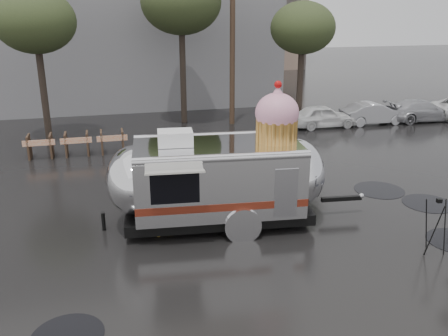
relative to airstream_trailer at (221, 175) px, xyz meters
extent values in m
plane|color=black|center=(1.13, -1.83, -1.50)|extent=(120.00, 120.00, 0.00)
cylinder|color=black|center=(6.97, -0.27, -1.50)|extent=(1.65, 1.65, 0.01)
cylinder|color=black|center=(1.04, 1.90, -1.50)|extent=(2.10, 2.10, 0.01)
cylinder|color=black|center=(-4.17, -4.29, -1.50)|extent=(1.44, 1.44, 0.01)
cylinder|color=black|center=(6.06, 1.20, -1.50)|extent=(1.74, 1.74, 0.01)
cube|color=slate|center=(-2.87, 22.17, 5.00)|extent=(22.00, 12.00, 13.00)
cylinder|color=#473323|center=(3.63, 12.17, 3.00)|extent=(0.28, 0.28, 9.00)
cylinder|color=#382D26|center=(-5.87, 11.17, 1.42)|extent=(0.32, 0.32, 5.85)
ellipsoid|color=#2B371D|center=(-5.87, 11.17, 4.02)|extent=(3.64, 3.64, 2.86)
cylinder|color=#382D26|center=(1.13, 13.17, 1.87)|extent=(0.32, 0.32, 6.75)
ellipsoid|color=#2B371D|center=(1.13, 13.17, 4.87)|extent=(4.20, 4.20, 3.30)
cylinder|color=#382D26|center=(7.13, 11.17, 1.20)|extent=(0.32, 0.32, 5.40)
ellipsoid|color=#2B371D|center=(7.13, 11.17, 3.60)|extent=(3.36, 3.36, 2.64)
cube|color=#473323|center=(-6.37, 8.17, -1.00)|extent=(0.08, 0.80, 1.00)
cube|color=#473323|center=(-5.47, 8.17, -1.00)|extent=(0.08, 0.80, 1.00)
cube|color=#E5590C|center=(-5.92, 7.79, -0.75)|extent=(1.30, 0.04, 0.25)
cube|color=#473323|center=(-4.87, 8.17, -1.00)|extent=(0.08, 0.80, 1.00)
cube|color=#473323|center=(-3.97, 8.17, -1.00)|extent=(0.08, 0.80, 1.00)
cube|color=#E5590C|center=(-4.42, 7.79, -0.75)|extent=(1.30, 0.04, 0.25)
cube|color=#473323|center=(-3.37, 8.17, -1.00)|extent=(0.08, 0.80, 1.00)
cube|color=#473323|center=(-2.47, 8.17, -1.00)|extent=(0.08, 0.80, 1.00)
cube|color=#E5590C|center=(-2.92, 7.79, -0.75)|extent=(1.30, 0.04, 0.25)
imported|color=silver|center=(8.13, 10.17, -0.80)|extent=(4.00, 1.80, 1.40)
imported|color=#B2B2B7|center=(11.13, 10.17, -0.80)|extent=(4.00, 1.80, 1.40)
imported|color=#B2B2B7|center=(14.13, 10.17, -0.78)|extent=(4.20, 1.80, 1.44)
cube|color=silver|center=(-0.10, 0.02, 0.00)|extent=(4.93, 2.91, 1.93)
ellipsoid|color=silver|center=(2.25, -0.21, 0.00)|extent=(1.84, 2.61, 1.93)
ellipsoid|color=silver|center=(-2.45, 0.24, 0.00)|extent=(1.84, 2.61, 1.93)
cube|color=black|center=(-0.10, 0.02, -1.13)|extent=(5.54, 2.65, 0.32)
cylinder|color=black|center=(0.33, -1.14, -1.13)|extent=(0.77, 0.31, 0.75)
cylinder|color=black|center=(0.54, 1.06, -1.13)|extent=(0.77, 0.31, 0.75)
cylinder|color=silver|center=(0.31, -1.28, -1.08)|extent=(1.03, 0.21, 1.03)
cube|color=black|center=(3.74, -0.35, -0.97)|extent=(1.29, 0.25, 0.13)
sphere|color=silver|center=(4.38, -0.42, -0.91)|extent=(0.19, 0.19, 0.17)
cylinder|color=black|center=(-3.41, 0.33, -1.24)|extent=(0.12, 0.12, 0.54)
cube|color=#5F1F12|center=(-0.22, -1.21, -0.49)|extent=(4.70, 0.48, 0.21)
cube|color=#5F1F12|center=(0.02, 1.24, -0.49)|extent=(4.70, 0.48, 0.21)
cube|color=black|center=(-1.50, -1.10, 0.16)|extent=(1.28, 0.15, 0.86)
cube|color=#A19E95|center=(-1.52, -1.36, 0.69)|extent=(1.55, 0.67, 0.15)
cube|color=silver|center=(1.49, -1.39, -0.16)|extent=(0.64, 0.09, 1.39)
cube|color=white|center=(-1.27, 0.13, 1.18)|extent=(1.03, 0.79, 0.41)
cylinder|color=gold|center=(1.61, -0.15, 1.28)|extent=(1.22, 1.22, 0.64)
ellipsoid|color=pink|center=(1.61, -0.15, 1.80)|extent=(1.36, 1.36, 1.12)
cone|color=pink|center=(1.61, -0.15, 2.36)|extent=(0.59, 0.59, 0.43)
sphere|color=red|center=(1.61, -0.15, 2.59)|extent=(0.23, 0.23, 0.21)
imported|color=gold|center=(-1.75, -0.37, -0.56)|extent=(0.72, 0.52, 1.88)
imported|color=pink|center=(-1.75, -0.37, 0.40)|extent=(1.05, 1.05, 0.71)
cylinder|color=black|center=(-1.75, -0.37, -0.68)|extent=(0.02, 0.02, 1.65)
cylinder|color=black|center=(5.22, -3.17, -0.78)|extent=(0.09, 0.33, 1.47)
cylinder|color=black|center=(4.88, -2.87, -0.78)|extent=(0.32, 0.13, 1.47)
cylinder|color=black|center=(4.79, -3.31, -0.78)|extent=(0.26, 0.24, 1.47)
cube|color=black|center=(4.96, -3.12, -0.04)|extent=(0.14, 0.13, 0.10)
camera|label=1|loc=(-3.07, -12.56, 4.65)|focal=38.00mm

